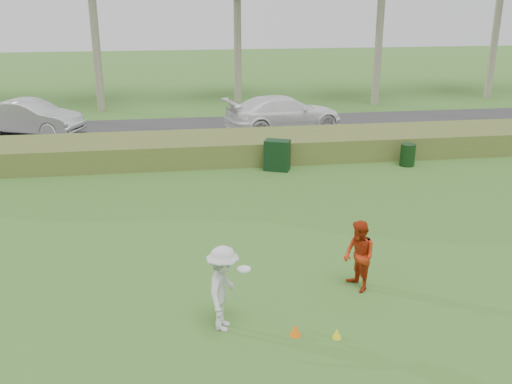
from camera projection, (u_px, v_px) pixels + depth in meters
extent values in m
plane|color=#326622|center=(285.00, 314.00, 11.77)|extent=(120.00, 120.00, 0.00)
cube|color=#516126|center=(226.00, 147.00, 22.83)|extent=(80.00, 3.00, 0.90)
cube|color=#2D2D2D|center=(216.00, 130.00, 27.64)|extent=(80.00, 6.00, 0.06)
cylinder|color=gray|center=(237.00, 4.00, 33.05)|extent=(0.44, 0.44, 11.50)
imported|color=silver|center=(223.00, 289.00, 11.01)|extent=(0.98, 1.27, 1.74)
cylinder|color=white|center=(244.00, 269.00, 10.94)|extent=(0.27, 0.27, 0.03)
imported|color=#AC2B0E|center=(359.00, 256.00, 12.52)|extent=(0.77, 0.90, 1.61)
cone|color=orange|center=(295.00, 330.00, 10.99)|extent=(0.22, 0.22, 0.24)
cone|color=yellow|center=(337.00, 333.00, 10.92)|extent=(0.18, 0.18, 0.20)
cube|color=black|center=(277.00, 155.00, 21.25)|extent=(1.07, 0.88, 1.15)
cylinder|color=black|center=(408.00, 155.00, 21.85)|extent=(0.70, 0.70, 0.86)
imported|color=silver|center=(30.00, 117.00, 26.48)|extent=(5.09, 3.34, 1.58)
imported|color=white|center=(284.00, 113.00, 27.16)|extent=(6.05, 3.48, 1.65)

